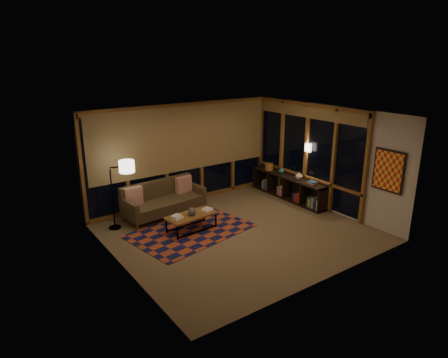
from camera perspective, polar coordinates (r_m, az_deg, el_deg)
floor at (r=9.23m, az=2.10°, el=-7.59°), size 5.50×5.00×0.01m
ceiling at (r=8.44m, az=2.31°, el=9.24°), size 5.50×5.00×0.01m
walls at (r=8.74m, az=2.20°, el=0.45°), size 5.51×5.01×2.70m
window_wall_back at (r=10.70m, az=-5.74°, el=3.57°), size 5.30×0.16×2.60m
window_wall_right at (r=10.92m, az=11.52°, el=3.58°), size 0.16×3.70×2.60m
wall_art at (r=9.48m, az=22.44°, el=1.09°), size 0.06×0.74×0.94m
wall_sconce at (r=10.73m, az=11.95°, el=4.41°), size 0.12×0.18×0.22m
sofa at (r=10.09m, az=-8.54°, el=-2.94°), size 2.11×1.02×0.84m
pillow_left at (r=9.84m, az=-12.81°, el=-2.38°), size 0.44×0.16×0.44m
pillow_right at (r=10.49m, az=-5.80°, el=-0.78°), size 0.44×0.17×0.43m
area_rug at (r=9.31m, az=-4.79°, el=-7.38°), size 2.93×2.21×0.01m
coffee_table at (r=9.26m, az=-4.66°, el=-6.21°), size 1.21×0.63×0.39m
book_stack_a at (r=9.00m, az=-6.78°, el=-5.41°), size 0.30×0.27×0.07m
book_stack_b at (r=9.38m, az=-2.43°, el=-4.38°), size 0.31×0.27×0.05m
ceramic_pot at (r=9.12m, az=-4.59°, el=-4.63°), size 0.23×0.23×0.19m
floor_lamp at (r=9.49m, az=-15.68°, el=-2.28°), size 0.62×0.50×1.61m
bookshelf at (r=11.34m, az=9.09°, el=-1.15°), size 0.40×2.61×0.65m
basket at (r=11.75m, az=6.47°, el=1.75°), size 0.28×0.28×0.18m
teal_bowl at (r=11.41m, az=8.20°, el=1.14°), size 0.19×0.19×0.15m
vase at (r=10.94m, az=10.67°, el=0.45°), size 0.25×0.25×0.21m
shelf_book_stack at (r=10.65m, az=12.47°, el=-0.55°), size 0.20×0.25×0.06m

